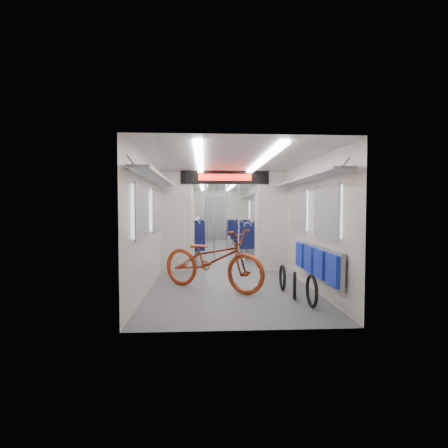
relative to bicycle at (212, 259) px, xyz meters
name	(u,v)px	position (x,y,z in m)	size (l,w,h in m)	color
carriage	(221,207)	(0.33, 3.62, 0.96)	(12.00, 12.02, 2.31)	#515456
bicycle	(212,259)	(0.00, 0.00, 0.00)	(0.72, 2.06, 1.08)	#933215
flip_bench	(316,261)	(1.69, -0.58, 0.04)	(0.12, 2.11, 0.52)	gray
bike_hoop_a	(312,293)	(1.42, -1.22, -0.32)	(0.49, 0.49, 0.05)	black
bike_hoop_b	(295,287)	(1.30, -0.73, -0.34)	(0.44, 0.44, 0.05)	black
bike_hoop_c	(282,279)	(1.24, -0.11, -0.34)	(0.45, 0.45, 0.05)	black
seat_bay_near_left	(188,239)	(-0.60, 3.93, 0.03)	(0.96, 2.30, 1.17)	#0D1039
seat_bay_near_right	(251,239)	(1.27, 4.21, -0.01)	(0.89, 1.99, 1.07)	#0D1039
seat_bay_far_left	(193,232)	(-0.60, 7.55, -0.01)	(0.90, 2.00, 1.08)	#0D1039
seat_bay_far_right	(241,232)	(1.27, 7.19, 0.00)	(0.91, 2.07, 1.10)	#0D1039
stanchion_near_left	(214,220)	(0.11, 2.48, 0.61)	(0.04, 0.04, 2.30)	silver
stanchion_near_right	(239,220)	(0.73, 2.62, 0.61)	(0.04, 0.04, 2.30)	silver
stanchion_far_left	(207,217)	(-0.05, 5.42, 0.61)	(0.05, 0.05, 2.30)	silver
stanchion_far_right	(226,217)	(0.61, 5.65, 0.61)	(0.05, 0.05, 2.30)	silver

